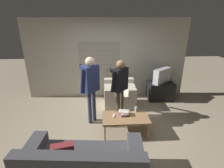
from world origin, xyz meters
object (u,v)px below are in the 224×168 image
coffee_table (125,118)px  soda_can (136,109)px  armchair_beige (119,95)px  person_right_standing (120,82)px  couch_blue (83,166)px  spare_remote (114,116)px  book_stack (124,113)px  tv (162,76)px  person_left_standing (90,82)px

coffee_table → soda_can: (0.28, 0.22, 0.10)m
armchair_beige → person_right_standing: size_ratio=0.58×
person_right_standing → couch_blue: bearing=-157.1°
armchair_beige → soda_can: size_ratio=7.28×
soda_can → spare_remote: (-0.55, -0.17, -0.05)m
person_right_standing → book_stack: person_right_standing is taller
armchair_beige → couch_blue: bearing=72.4°
coffee_table → person_right_standing: size_ratio=0.66×
couch_blue → person_right_standing: person_right_standing is taller
book_stack → soda_can: bearing=24.1°
tv → person_right_standing: bearing=-2.9°
book_stack → soda_can: size_ratio=2.17×
book_stack → armchair_beige: bearing=88.8°
tv → person_left_standing: bearing=-8.7°
couch_blue → person_left_standing: bearing=93.2°
armchair_beige → tv: bearing=-166.2°
armchair_beige → book_stack: 1.33m
book_stack → spare_remote: book_stack is taller
person_right_standing → spare_remote: bearing=-151.6°
spare_remote → coffee_table: bearing=-7.7°
armchair_beige → book_stack: armchair_beige is taller
person_left_standing → person_right_standing: size_ratio=1.08×
person_right_standing → book_stack: 0.84m
person_left_standing → spare_remote: size_ratio=13.03×
person_left_standing → soda_can: bearing=-64.0°
armchair_beige → person_right_standing: (-0.06, -0.66, 0.67)m
couch_blue → coffee_table: couch_blue is taller
couch_blue → tv: 3.76m
armchair_beige → person_left_standing: (-0.80, -0.86, 0.75)m
person_left_standing → couch_blue: bearing=-139.5°
tv → soda_can: 1.90m
person_left_standing → person_right_standing: person_left_standing is taller
couch_blue → tv: size_ratio=3.02×
armchair_beige → soda_can: 1.23m
armchair_beige → person_right_standing: person_right_standing is taller
tv → person_right_standing: 1.77m
coffee_table → soda_can: 0.37m
person_right_standing → spare_remote: (-0.21, -0.70, -0.55)m
couch_blue → armchair_beige: couch_blue is taller
person_right_standing → spare_remote: size_ratio=12.05×
soda_can → armchair_beige: bearing=103.1°
couch_blue → coffee_table: 1.51m
tv → book_stack: 2.20m
coffee_table → tv: tv is taller
tv → person_right_standing: (-1.45, -0.99, 0.18)m
coffee_table → book_stack: 0.12m
book_stack → person_left_standing: bearing=149.3°
tv → coffee_table: bearing=13.9°
person_left_standing → book_stack: 1.08m
tv → spare_remote: bearing=8.2°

